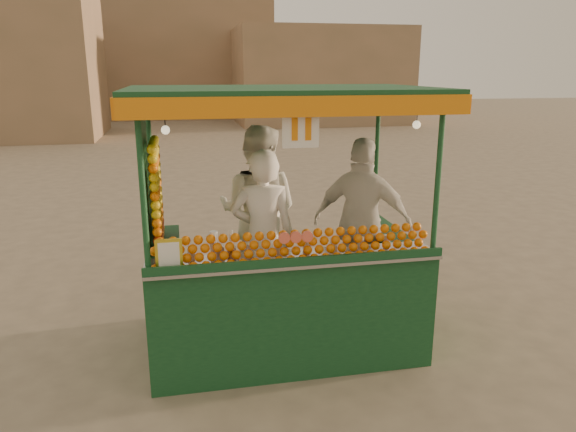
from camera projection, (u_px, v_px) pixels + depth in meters
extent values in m
plane|color=#6B5D4D|center=(255.00, 333.00, 5.97)|extent=(90.00, 90.00, 0.00)
cube|color=#987456|center=(319.00, 76.00, 29.34)|extent=(9.00, 6.00, 5.00)
cube|color=#987456|center=(153.00, 59.00, 33.01)|extent=(14.00, 7.00, 7.00)
cube|color=#103B1D|center=(282.00, 326.00, 5.78)|extent=(2.69, 1.66, 0.31)
cylinder|color=black|center=(194.00, 332.00, 5.59)|extent=(0.37, 0.10, 0.37)
cylinder|color=black|center=(364.00, 316.00, 5.95)|extent=(0.37, 0.10, 0.37)
cube|color=#103B1D|center=(295.00, 304.00, 4.99)|extent=(2.69, 0.31, 0.83)
cube|color=#103B1D|center=(166.00, 282.00, 5.50)|extent=(0.31, 1.35, 0.83)
cube|color=#103B1D|center=(385.00, 266.00, 5.96)|extent=(0.31, 1.35, 0.83)
cube|color=#B2B2B7|center=(295.00, 259.00, 4.91)|extent=(2.69, 0.48, 0.03)
cylinder|color=#103B1D|center=(143.00, 193.00, 4.34)|extent=(0.05, 0.05, 1.45)
cylinder|color=#103B1D|center=(438.00, 180.00, 4.84)|extent=(0.05, 0.05, 1.45)
cylinder|color=#103B1D|center=(151.00, 162.00, 5.81)|extent=(0.05, 0.05, 1.45)
cylinder|color=#103B1D|center=(377.00, 155.00, 6.31)|extent=(0.05, 0.05, 1.45)
cube|color=#103B1D|center=(281.00, 91.00, 5.13)|extent=(2.90, 1.86, 0.08)
cube|color=orange|center=(303.00, 107.00, 4.27)|extent=(2.90, 0.04, 0.17)
cube|color=orange|center=(266.00, 96.00, 6.03)|extent=(2.90, 0.04, 0.17)
cube|color=orange|center=(125.00, 102.00, 4.87)|extent=(0.04, 1.86, 0.17)
cube|color=orange|center=(421.00, 99.00, 5.43)|extent=(0.04, 1.86, 0.17)
cylinder|color=#E75D46|center=(296.00, 237.00, 4.71)|extent=(0.10, 0.03, 0.10)
cube|color=yellow|center=(169.00, 256.00, 4.52)|extent=(0.23, 0.02, 0.29)
cube|color=white|center=(301.00, 129.00, 4.39)|extent=(0.31, 0.02, 0.31)
sphere|color=#FFE5B2|center=(165.00, 130.00, 4.32)|extent=(0.07, 0.07, 0.07)
sphere|color=#FFE5B2|center=(417.00, 125.00, 4.74)|extent=(0.07, 0.07, 0.07)
imported|color=white|center=(263.00, 236.00, 5.41)|extent=(0.71, 0.52, 1.78)
imported|color=white|center=(258.00, 212.00, 6.04)|extent=(1.18, 1.08, 1.95)
imported|color=silver|center=(362.00, 223.00, 5.80)|extent=(1.16, 0.93, 1.84)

